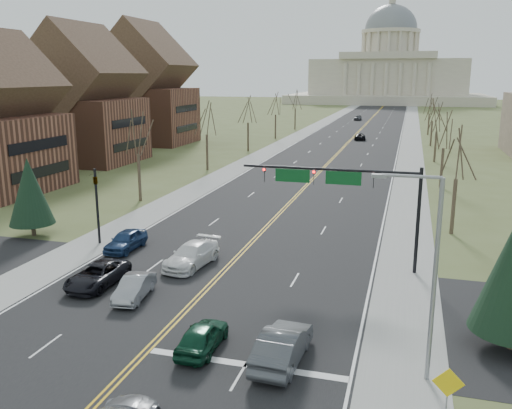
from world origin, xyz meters
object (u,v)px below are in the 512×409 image
Objects in this scene: street_light at (429,266)px; car_far_nb at (360,136)px; signal_mast at (342,185)px; car_sb_inner_lead at (134,287)px; car_sb_outer_lead at (98,275)px; car_sb_outer_second at (126,240)px; car_far_sb at (358,118)px; car_sb_inner_second at (192,255)px; signal_left at (97,198)px; car_nb_inner_lead at (202,336)px; car_nb_outer_lead at (282,345)px; warn_sign at (448,390)px.

street_light is 91.38m from car_far_nb.
signal_mast is 2.98× the size of car_sb_inner_lead.
signal_mast reaches higher than car_sb_outer_lead.
signal_mast is 15.13m from car_sb_inner_lead.
signal_mast is 2.73× the size of car_sb_outer_second.
car_sb_outer_lead is at bearing 152.89° from car_sb_inner_lead.
car_far_nb is at bearing -81.06° from car_far_sb.
car_sb_inner_second is at bearing -164.11° from signal_mast.
car_sb_inner_lead is at bearing -48.74° from signal_left.
car_far_nb is at bearing 82.80° from car_sb_outer_second.
car_sb_outer_lead is 1.14× the size of car_sb_outer_second.
car_far_nb is at bearing 79.18° from car_sb_inner_lead.
car_nb_inner_lead is at bearing -44.30° from signal_left.
car_sb_outer_lead is 6.62m from car_sb_inner_second.
street_light reaches higher than car_sb_inner_second.
car_sb_inner_lead is at bearing -22.26° from car_nb_outer_lead.
car_nb_outer_lead is at bearing -37.39° from signal_left.
warn_sign is 0.57× the size of car_sb_outer_lead.
signal_mast reaches higher than signal_left.
car_sb_outer_second is at bearing -176.77° from signal_mast.
car_nb_inner_lead is at bearing -30.69° from car_sb_outer_lead.
car_nb_inner_lead is 140.36m from car_far_sb.
signal_left is at bearing -90.64° from car_far_sb.
car_nb_outer_lead is at bearing 151.86° from warn_sign.
street_light is at bearing 100.75° from warn_sign.
car_nb_outer_lead reaches higher than car_far_sb.
street_light is at bearing -27.47° from car_sb_inner_second.
warn_sign is at bearing -79.25° from street_light.
signal_left is 30.57m from warn_sign.
signal_left is 78.30m from car_far_nb.
car_sb_inner_second is at bearing -16.86° from car_sb_outer_second.
signal_left is 2.09× the size of warn_sign.
signal_mast reaches higher than car_far_nb.
car_sb_inner_second reaches higher than car_nb_inner_lead.
signal_mast is 18.91m from warn_sign.
warn_sign reaches higher than car_nb_outer_lead.
car_sb_outer_lead is 85.38m from car_far_nb.
car_nb_outer_lead is 11.26m from car_sb_inner_lead.
car_sb_outer_lead is at bearing -88.43° from car_far_sb.
signal_left is at bearing 150.88° from street_light.
street_light is at bearing -29.12° from signal_left.
street_light is (5.29, -13.50, -0.54)m from signal_mast.
signal_mast is 11.45m from car_sb_inner_second.
signal_mast is 4.23× the size of warn_sign.
street_light reaches higher than car_nb_outer_lead.
car_nb_inner_lead reaches higher than car_far_nb.
car_sb_outer_second is (-21.39, 12.59, -4.46)m from street_light.
car_sb_outer_lead is 1.06× the size of car_far_nb.
warn_sign is at bearing -24.02° from car_sb_outer_lead.
warn_sign reaches higher than car_sb_outer_second.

